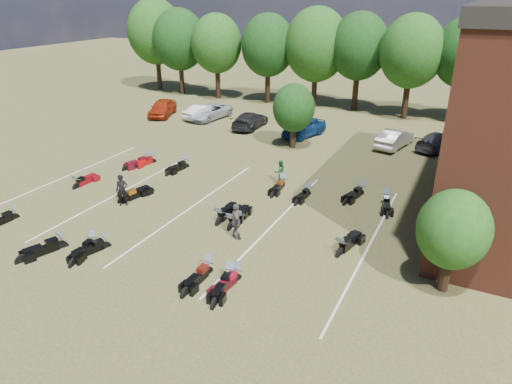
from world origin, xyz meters
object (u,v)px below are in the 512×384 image
Objects in this scene: car_4 at (304,128)px; person_green at (280,172)px; motorcycle_3 at (105,248)px; motorcycle_14 at (147,164)px; person_black at (122,190)px; motorcycle_7 at (77,188)px; person_grey at (236,222)px; motorcycle_0 at (14,219)px; car_0 at (162,108)px.

person_green is at bearing -61.66° from car_4.
motorcycle_14 is at bearing 136.91° from motorcycle_3.
person_black reaches higher than motorcycle_7.
motorcycle_3 is 0.94× the size of motorcycle_7.
person_grey is at bearing -13.77° from motorcycle_14.
motorcycle_14 is at bearing 78.42° from person_black.
motorcycle_7 is at bearing 162.93° from motorcycle_3.
motorcycle_14 is (-7.52, -11.18, -0.76)m from car_4.
person_grey is (0.94, -7.44, 0.16)m from person_green.
motorcycle_0 is (-10.73, -10.87, -0.77)m from person_green.
person_green is at bearing 86.89° from motorcycle_3.
motorcycle_7 is (-8.66, -16.54, -0.76)m from car_4.
motorcycle_0 is 0.94× the size of motorcycle_7.
motorcycle_0 is 6.52m from motorcycle_3.
car_4 is 2.39× the size of person_grey.
car_4 is (14.81, -0.34, -0.03)m from car_0.
motorcycle_7 is at bearing -101.80° from car_4.
car_0 reaches higher than person_green.
motorcycle_14 is (-5.57, 10.05, 0.00)m from motorcycle_3.
motorcycle_14 reaches higher than motorcycle_0.
car_0 is 20.39m from person_black.
person_green is at bearing 47.67° from motorcycle_0.
person_grey reaches higher than motorcycle_3.
person_black is at bearing 138.78° from motorcycle_3.
motorcycle_7 is (-6.72, 4.70, 0.00)m from motorcycle_3.
car_0 is at bearing 1.85° from person_grey.
motorcycle_14 is (7.29, -11.53, -0.79)m from car_0.
car_0 is 13.66m from motorcycle_14.
car_0 reaches higher than motorcycle_3.
car_0 reaches higher than motorcycle_7.
car_4 is 18.68m from motorcycle_7.
motorcycle_3 is (-1.94, -21.23, -0.76)m from car_4.
car_4 is 21.34m from motorcycle_3.
car_0 is at bearing -165.50° from car_4.
person_grey is (3.21, -17.69, 0.17)m from car_4.
car_4 is 2.13× the size of motorcycle_0.
car_4 is 22.76m from motorcycle_0.
car_4 is 13.50m from motorcycle_14.
car_0 reaches higher than car_4.
motorcycle_3 is at bearing 24.79° from person_green.
person_green is 0.74× the size of motorcycle_0.
person_black is at bearing 43.01° from person_grey.
car_0 is 2.24× the size of motorcycle_3.
motorcycle_0 is at bearing 63.26° from person_grey.
person_black is 0.88× the size of motorcycle_0.
motorcycle_0 is at bearing 94.15° from motorcycle_7.
motorcycle_0 is at bearing -93.16° from car_0.
car_0 is at bearing -76.02° from person_green.
car_4 is 10.50m from person_green.
motorcycle_14 is (-10.73, 6.50, -0.93)m from person_grey.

